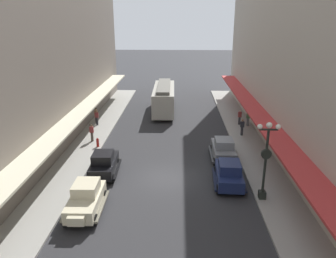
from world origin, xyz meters
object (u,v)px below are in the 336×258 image
(pedestrian_5, at_px, (242,127))
(parked_car_3, at_px, (86,198))
(parked_car_0, at_px, (223,148))
(pedestrian_4, at_px, (248,118))
(pedestrian_2, at_px, (92,132))
(pedestrian_3, at_px, (240,117))
(parked_car_1, at_px, (104,163))
(parked_car_2, at_px, (229,173))
(streetcar, at_px, (164,97))
(pedestrian_0, at_px, (97,118))
(pedestrian_1, at_px, (96,115))
(fire_hydrant, at_px, (98,142))
(lamp_post_with_clock, at_px, (266,158))

(pedestrian_5, bearing_deg, parked_car_3, -130.65)
(parked_car_0, xyz_separation_m, pedestrian_4, (3.69, 8.62, 0.07))
(parked_car_3, relative_size, pedestrian_4, 2.57)
(parked_car_3, bearing_deg, pedestrian_2, 102.70)
(pedestrian_2, relative_size, pedestrian_3, 1.02)
(parked_car_1, distance_m, pedestrian_4, 17.56)
(parked_car_2, distance_m, pedestrian_2, 14.15)
(parked_car_0, relative_size, pedestrian_4, 2.55)
(parked_car_0, relative_size, streetcar, 0.44)
(parked_car_0, relative_size, pedestrian_0, 2.60)
(parked_car_1, height_order, pedestrian_4, parked_car_1)
(pedestrian_1, bearing_deg, parked_car_1, -73.78)
(parked_car_2, xyz_separation_m, parked_car_3, (-9.11, -3.68, 0.00))
(parked_car_0, height_order, streetcar, streetcar)
(parked_car_1, bearing_deg, fire_hydrant, 108.46)
(streetcar, bearing_deg, pedestrian_0, -139.60)
(lamp_post_with_clock, xyz_separation_m, pedestrian_0, (-14.30, 14.78, -2.00))
(parked_car_3, xyz_separation_m, pedestrian_3, (12.15, 17.21, 0.05))
(streetcar, xyz_separation_m, pedestrian_3, (8.47, -5.20, -0.91))
(parked_car_0, xyz_separation_m, lamp_post_with_clock, (1.71, -6.50, 2.04))
(pedestrian_0, bearing_deg, parked_car_2, -45.88)
(lamp_post_with_clock, bearing_deg, streetcar, 109.46)
(parked_car_2, xyz_separation_m, pedestrian_4, (3.87, 13.15, 0.07))
(parked_car_1, bearing_deg, pedestrian_3, 45.10)
(parked_car_3, xyz_separation_m, fire_hydrant, (-1.76, 10.22, -0.38))
(lamp_post_with_clock, relative_size, pedestrian_1, 3.09)
(parked_car_2, relative_size, parked_car_3, 1.01)
(fire_hydrant, bearing_deg, pedestrian_5, 14.56)
(pedestrian_1, distance_m, pedestrian_3, 15.73)
(lamp_post_with_clock, bearing_deg, parked_car_2, 133.66)
(parked_car_1, xyz_separation_m, pedestrian_0, (-3.29, 11.47, 0.05))
(parked_car_3, bearing_deg, pedestrian_4, 52.36)
(parked_car_3, xyz_separation_m, streetcar, (3.67, 22.42, 0.96))
(pedestrian_0, bearing_deg, pedestrian_2, -81.91)
(pedestrian_5, bearing_deg, lamp_post_with_clock, -93.84)
(pedestrian_3, height_order, pedestrian_5, same)
(fire_hydrant, relative_size, pedestrian_3, 0.50)
(pedestrian_4, distance_m, pedestrian_5, 3.29)
(pedestrian_1, relative_size, pedestrian_4, 1.00)
(parked_car_0, bearing_deg, parked_car_3, -138.53)
(pedestrian_4, xyz_separation_m, pedestrian_5, (-1.17, -3.08, -0.02))
(streetcar, relative_size, lamp_post_with_clock, 1.87)
(lamp_post_with_clock, distance_m, fire_hydrant, 15.53)
(pedestrian_1, bearing_deg, pedestrian_0, -70.79)
(parked_car_2, distance_m, pedestrian_1, 18.59)
(parked_car_0, distance_m, pedestrian_1, 15.73)
(parked_car_0, bearing_deg, streetcar, 111.52)
(pedestrian_5, bearing_deg, pedestrian_1, 167.12)
(parked_car_1, bearing_deg, pedestrian_5, 36.47)
(parked_car_2, distance_m, pedestrian_5, 10.42)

